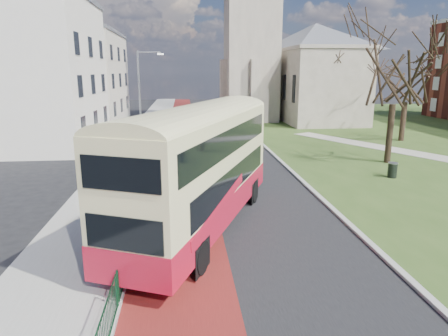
{
  "coord_description": "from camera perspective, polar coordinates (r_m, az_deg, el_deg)",
  "views": [
    {
      "loc": [
        -0.97,
        -15.47,
        6.58
      ],
      "look_at": [
        0.91,
        3.18,
        2.0
      ],
      "focal_mm": 32.0,
      "sensor_mm": 36.0,
      "label": 1
    }
  ],
  "objects": [
    {
      "name": "street_block_far",
      "position": [
        55.04,
        -19.93,
        12.09
      ],
      "size": [
        10.3,
        16.3,
        11.5
      ],
      "color": "beige",
      "rests_on": "ground"
    },
    {
      "name": "road_carriageway",
      "position": [
        36.16,
        -1.76,
        3.25
      ],
      "size": [
        9.0,
        120.0,
        0.01
      ],
      "primitive_type": "cube",
      "color": "black",
      "rests_on": "ground"
    },
    {
      "name": "pavement_west",
      "position": [
        36.29,
        -12.07,
        3.08
      ],
      "size": [
        4.0,
        120.0,
        0.12
      ],
      "primitive_type": "cube",
      "color": "gray",
      "rests_on": "ground"
    },
    {
      "name": "bus",
      "position": [
        16.43,
        -3.37,
        0.71
      ],
      "size": [
        7.29,
        12.24,
        5.06
      ],
      "rotation": [
        0.0,
        0.0,
        -0.4
      ],
      "color": "#AF1027",
      "rests_on": "ground"
    },
    {
      "name": "kerb_west",
      "position": [
        36.12,
        -8.91,
        3.18
      ],
      "size": [
        0.25,
        120.0,
        0.13
      ],
      "primitive_type": "cube",
      "color": "#999993",
      "rests_on": "ground"
    },
    {
      "name": "winter_tree_near",
      "position": [
        30.93,
        23.54,
        14.49
      ],
      "size": [
        7.94,
        7.94,
        10.88
      ],
      "rotation": [
        0.0,
        0.0,
        -0.08
      ],
      "color": "black",
      "rests_on": "grass_green"
    },
    {
      "name": "kerb_east",
      "position": [
        38.68,
        4.85,
        3.99
      ],
      "size": [
        0.25,
        80.0,
        0.13
      ],
      "primitive_type": "cube",
      "color": "#999993",
      "rests_on": "ground"
    },
    {
      "name": "ground",
      "position": [
        16.84,
        -2.03,
        -9.29
      ],
      "size": [
        160.0,
        160.0,
        0.0
      ],
      "primitive_type": "plane",
      "color": "black",
      "rests_on": "ground"
    },
    {
      "name": "street_block_near",
      "position": [
        39.67,
        -25.58,
        12.34
      ],
      "size": [
        10.3,
        14.3,
        13.0
      ],
      "color": "silver",
      "rests_on": "ground"
    },
    {
      "name": "streetlamp",
      "position": [
        33.7,
        -11.7,
        10.08
      ],
      "size": [
        2.13,
        0.18,
        8.0
      ],
      "color": "gray",
      "rests_on": "pavement_west"
    },
    {
      "name": "gothic_church",
      "position": [
        55.54,
        8.93,
        20.36
      ],
      "size": [
        16.38,
        18.0,
        40.0
      ],
      "color": "gray",
      "rests_on": "ground"
    },
    {
      "name": "winter_tree_far",
      "position": [
        41.56,
        24.84,
        12.5
      ],
      "size": [
        6.88,
        6.88,
        9.44
      ],
      "rotation": [
        0.0,
        0.0,
        -0.08
      ],
      "color": "#302218",
      "rests_on": "grass_green"
    },
    {
      "name": "litter_bin",
      "position": [
        27.15,
        22.93,
        -0.26
      ],
      "size": [
        0.64,
        0.64,
        0.96
      ],
      "rotation": [
        0.0,
        0.0,
        0.07
      ],
      "color": "black",
      "rests_on": "grass_green"
    },
    {
      "name": "pedestrian_railing",
      "position": [
        20.48,
        -11.08,
        -3.65
      ],
      "size": [
        0.07,
        24.0,
        1.12
      ],
      "color": "#0D3C21",
      "rests_on": "ground"
    },
    {
      "name": "bus_lane",
      "position": [
        36.07,
        -6.05,
        3.16
      ],
      "size": [
        3.4,
        120.0,
        0.01
      ],
      "primitive_type": "cube",
      "color": "#591414",
      "rests_on": "ground"
    }
  ]
}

